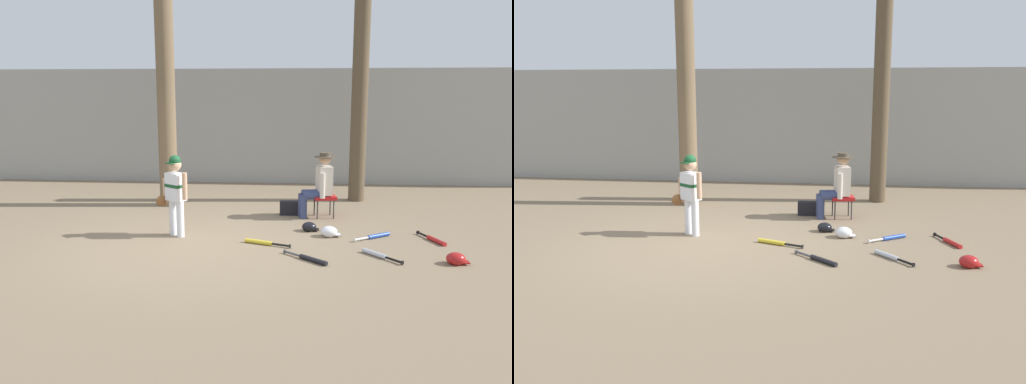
# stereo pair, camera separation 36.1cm
# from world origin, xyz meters

# --- Properties ---
(ground_plane) EXTENTS (60.00, 60.00, 0.00)m
(ground_plane) POSITION_xyz_m (0.00, 0.00, 0.00)
(ground_plane) COLOR #7F6B51
(concrete_back_wall) EXTENTS (18.00, 0.36, 2.85)m
(concrete_back_wall) POSITION_xyz_m (0.00, 5.78, 1.43)
(concrete_back_wall) COLOR #9E9E99
(concrete_back_wall) RESTS_ON ground
(tree_near_player) EXTENTS (0.60, 0.60, 6.37)m
(tree_near_player) POSITION_xyz_m (-1.04, 2.79, 2.86)
(tree_near_player) COLOR brown
(tree_near_player) RESTS_ON ground
(tree_behind_spectator) EXTENTS (0.48, 0.48, 4.57)m
(tree_behind_spectator) POSITION_xyz_m (2.82, 3.59, 2.04)
(tree_behind_spectator) COLOR brown
(tree_behind_spectator) RESTS_ON ground
(young_ballplayer) EXTENTS (0.59, 0.40, 1.31)m
(young_ballplayer) POSITION_xyz_m (-0.36, 0.52, 0.74)
(young_ballplayer) COLOR white
(young_ballplayer) RESTS_ON ground
(folding_stool) EXTENTS (0.46, 0.46, 0.41)m
(folding_stool) POSITION_xyz_m (2.07, 2.00, 0.36)
(folding_stool) COLOR red
(folding_stool) RESTS_ON ground
(seated_spectator) EXTENTS (0.68, 0.54, 1.20)m
(seated_spectator) POSITION_xyz_m (1.97, 1.98, 0.64)
(seated_spectator) COLOR navy
(seated_spectator) RESTS_ON ground
(handbag_beside_stool) EXTENTS (0.34, 0.18, 0.26)m
(handbag_beside_stool) POSITION_xyz_m (1.42, 2.13, 0.13)
(handbag_beside_stool) COLOR black
(handbag_beside_stool) RESTS_ON ground
(bat_yellow_trainer) EXTENTS (0.72, 0.32, 0.07)m
(bat_yellow_trainer) POSITION_xyz_m (1.05, 0.14, 0.03)
(bat_yellow_trainer) COLOR yellow
(bat_yellow_trainer) RESTS_ON ground
(bat_red_barrel) EXTENTS (0.31, 0.70, 0.07)m
(bat_red_barrel) POSITION_xyz_m (3.69, 0.51, 0.03)
(bat_red_barrel) COLOR red
(bat_red_barrel) RESTS_ON ground
(bat_aluminum_silver) EXTENTS (0.50, 0.58, 0.07)m
(bat_aluminum_silver) POSITION_xyz_m (2.71, -0.33, 0.03)
(bat_aluminum_silver) COLOR #B7BCC6
(bat_aluminum_silver) RESTS_ON ground
(bat_black_composite) EXTENTS (0.61, 0.56, 0.07)m
(bat_black_composite) POSITION_xyz_m (1.76, -0.60, 0.03)
(bat_black_composite) COLOR black
(bat_black_composite) RESTS_ON ground
(bat_blue_youth) EXTENTS (0.62, 0.47, 0.07)m
(bat_blue_youth) POSITION_xyz_m (2.83, 0.64, 0.03)
(bat_blue_youth) COLOR #2347AD
(bat_blue_youth) RESTS_ON ground
(batting_helmet_red) EXTENTS (0.30, 0.23, 0.17)m
(batting_helmet_red) POSITION_xyz_m (3.71, -0.56, 0.07)
(batting_helmet_red) COLOR #A81919
(batting_helmet_red) RESTS_ON ground
(batting_helmet_black) EXTENTS (0.28, 0.22, 0.16)m
(batting_helmet_black) POSITION_xyz_m (1.78, 0.98, 0.07)
(batting_helmet_black) COLOR black
(batting_helmet_black) RESTS_ON ground
(batting_helmet_white) EXTENTS (0.32, 0.25, 0.18)m
(batting_helmet_white) POSITION_xyz_m (2.09, 0.67, 0.08)
(batting_helmet_white) COLOR silver
(batting_helmet_white) RESTS_ON ground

